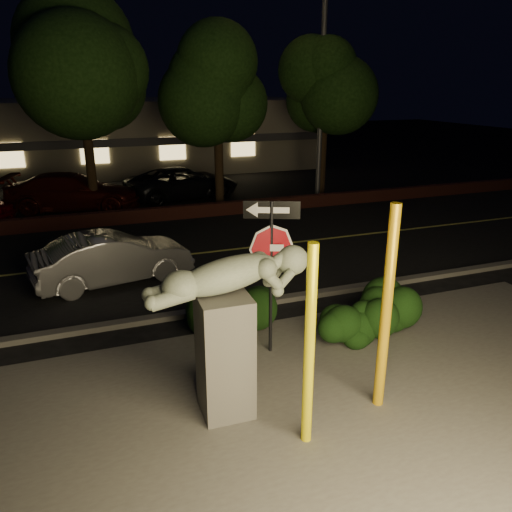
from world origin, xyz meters
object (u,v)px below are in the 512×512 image
(sculpture, at_px, (227,317))
(parked_car_dark, at_px, (183,183))
(yellow_pole_right, at_px, (386,311))
(signpost, at_px, (271,248))
(yellow_pole_left, at_px, (309,348))
(streetlight, at_px, (319,41))
(parked_car_darkred, at_px, (73,192))
(silver_sedan, at_px, (113,258))

(sculpture, bearing_deg, parked_car_dark, 81.66)
(yellow_pole_right, bearing_deg, parked_car_dark, 88.53)
(parked_car_dark, bearing_deg, signpost, 161.38)
(yellow_pole_left, distance_m, streetlight, 16.73)
(signpost, height_order, sculpture, signpost)
(yellow_pole_left, height_order, streetlight, streetlight)
(parked_car_darkred, bearing_deg, silver_sedan, -160.07)
(yellow_pole_right, height_order, signpost, yellow_pole_right)
(signpost, height_order, silver_sedan, signpost)
(yellow_pole_right, relative_size, sculpture, 1.26)
(sculpture, bearing_deg, yellow_pole_right, -14.81)
(yellow_pole_right, xyz_separation_m, parked_car_darkred, (-4.22, 15.38, -0.90))
(yellow_pole_left, height_order, parked_car_dark, yellow_pole_left)
(yellow_pole_right, distance_m, streetlight, 15.78)
(signpost, relative_size, silver_sedan, 0.74)
(signpost, xyz_separation_m, sculpture, (-1.29, -1.48, -0.48))
(yellow_pole_right, bearing_deg, yellow_pole_left, -165.60)
(yellow_pole_right, distance_m, sculpture, 2.39)
(signpost, relative_size, parked_car_dark, 0.59)
(streetlight, bearing_deg, signpost, -137.93)
(yellow_pole_right, relative_size, signpost, 1.12)
(parked_car_dark, bearing_deg, parked_car_darkred, 85.87)
(yellow_pole_left, height_order, silver_sedan, yellow_pole_left)
(yellow_pole_right, xyz_separation_m, silver_sedan, (-3.46, 6.85, -1.00))
(parked_car_dark, bearing_deg, sculpture, 157.22)
(parked_car_darkred, relative_size, parked_car_dark, 1.04)
(yellow_pole_left, relative_size, yellow_pole_right, 0.91)
(yellow_pole_right, height_order, parked_car_dark, yellow_pole_right)
(yellow_pole_right, bearing_deg, parked_car_darkred, 105.36)
(yellow_pole_right, relative_size, silver_sedan, 0.83)
(silver_sedan, bearing_deg, yellow_pole_right, -164.69)
(yellow_pole_left, relative_size, parked_car_darkred, 0.58)
(parked_car_dark, bearing_deg, silver_sedan, 144.43)
(silver_sedan, height_order, parked_car_dark, parked_car_dark)
(yellow_pole_right, height_order, parked_car_darkred, yellow_pole_right)
(yellow_pole_left, height_order, sculpture, yellow_pole_left)
(silver_sedan, bearing_deg, parked_car_dark, -34.24)
(parked_car_darkred, height_order, parked_car_dark, parked_car_darkred)
(yellow_pole_left, height_order, signpost, yellow_pole_left)
(yellow_pole_left, xyz_separation_m, yellow_pole_right, (1.46, 0.37, 0.15))
(streetlight, relative_size, parked_car_dark, 2.18)
(streetlight, bearing_deg, silver_sedan, -160.68)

